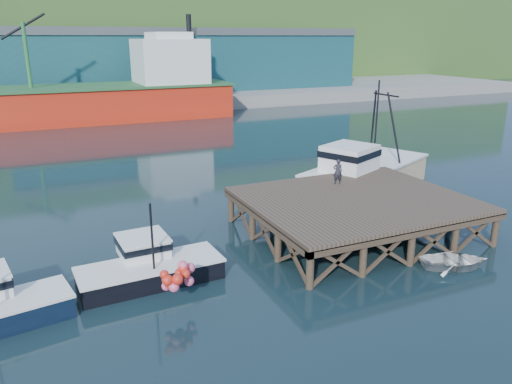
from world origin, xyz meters
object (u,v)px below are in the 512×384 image
trawler (364,169)px  dockworker (338,172)px  boat_black (149,265)px  dinghy (455,261)px

trawler → dockworker: 6.17m
boat_black → dinghy: (13.82, -4.89, -0.39)m
dinghy → dockworker: bearing=29.0°
boat_black → dockworker: 13.31m
trawler → dinghy: bearing=-131.0°
dockworker → dinghy: bearing=121.4°
dinghy → dockworker: dockworker is taller
dinghy → boat_black: bearing=91.5°
boat_black → dockworker: (12.60, 3.71, 2.16)m
boat_black → dinghy: boat_black is taller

